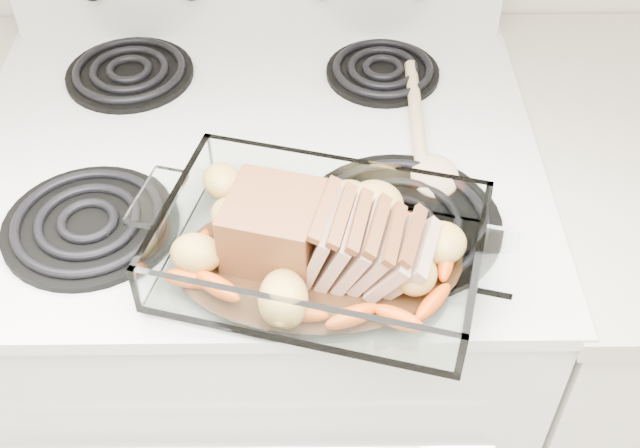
{
  "coord_description": "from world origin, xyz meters",
  "views": [
    {
      "loc": [
        0.09,
        0.81,
        1.64
      ],
      "look_at": [
        0.09,
        1.44,
        0.99
      ],
      "focal_mm": 45.0,
      "sensor_mm": 36.0,
      "label": 1
    }
  ],
  "objects_px": {
    "electric_range": "(267,341)",
    "baking_dish": "(320,255)",
    "pork_roast": "(308,237)",
    "counter_right": "(639,344)"
  },
  "relations": [
    {
      "from": "electric_range",
      "to": "pork_roast",
      "type": "bearing_deg",
      "value": -71.59
    },
    {
      "from": "pork_roast",
      "to": "counter_right",
      "type": "bearing_deg",
      "value": 31.21
    },
    {
      "from": "baking_dish",
      "to": "pork_roast",
      "type": "height_order",
      "value": "pork_roast"
    },
    {
      "from": "electric_range",
      "to": "pork_roast",
      "type": "height_order",
      "value": "electric_range"
    },
    {
      "from": "electric_range",
      "to": "counter_right",
      "type": "bearing_deg",
      "value": -0.1
    },
    {
      "from": "baking_dish",
      "to": "electric_range",
      "type": "bearing_deg",
      "value": 126.63
    },
    {
      "from": "pork_roast",
      "to": "baking_dish",
      "type": "bearing_deg",
      "value": 9.61
    },
    {
      "from": "electric_range",
      "to": "baking_dish",
      "type": "bearing_deg",
      "value": -68.56
    },
    {
      "from": "counter_right",
      "to": "baking_dish",
      "type": "relative_size",
      "value": 2.62
    },
    {
      "from": "electric_range",
      "to": "pork_roast",
      "type": "distance_m",
      "value": 0.57
    }
  ]
}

